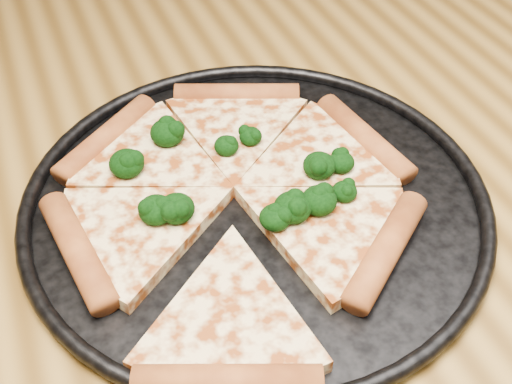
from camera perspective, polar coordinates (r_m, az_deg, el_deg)
name	(u,v)px	position (r m, az deg, el deg)	size (l,w,h in m)	color
dining_table	(244,249)	(0.65, -1.05, -4.93)	(1.20, 0.90, 0.75)	olive
pizza_pan	(256,199)	(0.55, 0.00, -0.61)	(0.39, 0.39, 0.02)	black
pizza	(234,195)	(0.54, -1.95, -0.26)	(0.31, 0.36, 0.02)	#FFE09C
broccoli_florets	(236,180)	(0.54, -1.73, 1.08)	(0.20, 0.16, 0.02)	black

